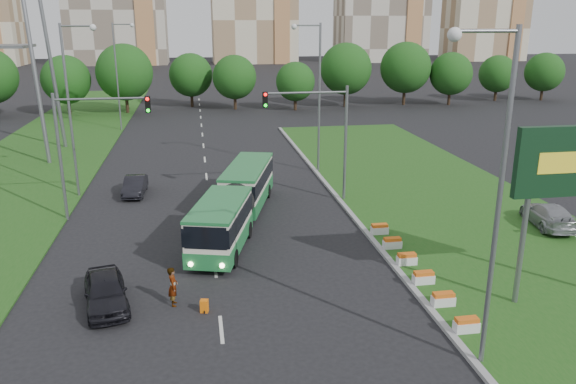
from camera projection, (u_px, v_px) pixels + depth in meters
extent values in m
plane|color=black|center=(273.00, 265.00, 29.10)|extent=(360.00, 360.00, 0.00)
cube|color=#1D4F16|center=(444.00, 203.00, 38.65)|extent=(14.00, 60.00, 0.15)
cube|color=gray|center=(346.00, 208.00, 37.57)|extent=(0.30, 60.00, 0.18)
cube|color=#1D4F16|center=(34.00, 163.00, 49.88)|extent=(12.00, 110.00, 0.10)
cylinder|color=slate|center=(522.00, 246.00, 24.18)|extent=(0.24, 0.24, 5.60)
cylinder|color=slate|center=(345.00, 145.00, 38.37)|extent=(0.20, 0.20, 8.00)
cylinder|color=slate|center=(307.00, 93.00, 36.89)|extent=(5.50, 0.14, 0.14)
cube|color=black|center=(265.00, 100.00, 36.58)|extent=(0.32, 0.32, 1.00)
cylinder|color=slate|center=(60.00, 158.00, 34.56)|extent=(0.20, 0.20, 8.00)
cylinder|color=slate|center=(101.00, 99.00, 33.94)|extent=(5.50, 0.14, 0.14)
cube|color=black|center=(148.00, 104.00, 34.49)|extent=(0.32, 0.32, 1.00)
cube|color=silver|center=(239.00, 225.00, 30.17)|extent=(2.30, 6.35, 2.49)
cube|color=silver|center=(230.00, 183.00, 37.86)|extent=(2.30, 7.73, 2.49)
cylinder|color=black|center=(234.00, 204.00, 33.71)|extent=(2.30, 1.15, 2.30)
cube|color=#1F6E36|center=(240.00, 239.00, 30.41)|extent=(2.38, 6.40, 0.87)
cube|color=#1F6E36|center=(230.00, 195.00, 38.11)|extent=(2.38, 7.78, 0.87)
cube|color=black|center=(239.00, 217.00, 30.05)|extent=(2.38, 6.40, 0.97)
cube|color=black|center=(229.00, 177.00, 37.74)|extent=(2.38, 7.78, 0.97)
imported|color=black|center=(106.00, 291.00, 24.60)|extent=(2.63, 4.66, 1.50)
imported|color=black|center=(135.00, 186.00, 40.69)|extent=(1.60, 4.12, 1.34)
imported|color=#95989E|center=(548.00, 215.00, 34.00)|extent=(2.78, 5.12, 1.41)
imported|color=gray|center=(173.00, 286.00, 24.70)|extent=(0.45, 0.67, 1.80)
cube|color=orange|center=(204.00, 306.00, 24.27)|extent=(0.33, 0.29, 0.57)
cylinder|color=black|center=(205.00, 312.00, 24.20)|extent=(0.04, 0.13, 0.13)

